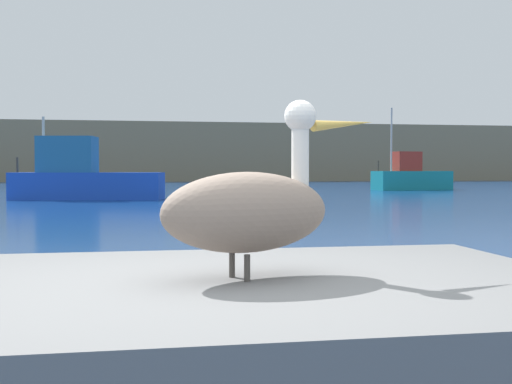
{
  "coord_description": "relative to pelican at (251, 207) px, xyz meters",
  "views": [
    {
      "loc": [
        -0.36,
        -2.92,
        1.38
      ],
      "look_at": [
        2.81,
        15.13,
        0.74
      ],
      "focal_mm": 44.96,
      "sensor_mm": 36.0,
      "label": 1
    }
  ],
  "objects": [
    {
      "name": "pelican",
      "position": [
        0.0,
        0.0,
        0.0
      ],
      "size": [
        1.27,
        0.73,
        0.89
      ],
      "rotation": [
        0.0,
        0.0,
        0.39
      ],
      "color": "gray",
      "rests_on": "pier_dock"
    },
    {
      "name": "fishing_boat_teal",
      "position": [
        17.42,
        37.98,
        -0.28
      ],
      "size": [
        5.79,
        2.62,
        5.52
      ],
      "rotation": [
        0.0,
        0.0,
        3.34
      ],
      "color": "teal",
      "rests_on": "ground"
    },
    {
      "name": "fishing_boat_blue",
      "position": [
        -3.29,
        27.44,
        -0.19
      ],
      "size": [
        7.07,
        3.16,
        3.83
      ],
      "rotation": [
        0.0,
        0.0,
        2.96
      ],
      "color": "blue",
      "rests_on": "ground"
    },
    {
      "name": "hillside_backdrop",
      "position": [
        -0.16,
        77.21,
        2.23
      ],
      "size": [
        140.0,
        14.11,
        6.86
      ],
      "primitive_type": "cube",
      "color": "#7F755B",
      "rests_on": "ground"
    },
    {
      "name": "pier_dock",
      "position": [
        -0.02,
        -0.01,
        -0.77
      ],
      "size": [
        3.38,
        2.34,
        0.85
      ],
      "primitive_type": "cube",
      "color": "slate",
      "rests_on": "ground"
    }
  ]
}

